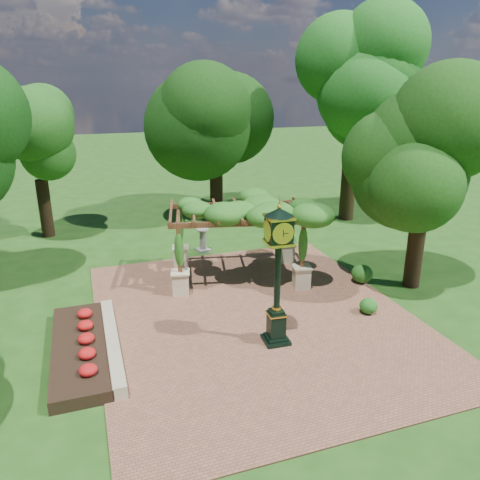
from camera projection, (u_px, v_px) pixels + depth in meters
name	position (u px, v px, depth m)	size (l,w,h in m)	color
ground	(266.00, 331.00, 14.58)	(120.00, 120.00, 0.00)	#1E4714
brick_plaza	(255.00, 316.00, 15.47)	(10.00, 12.00, 0.04)	brown
border_wall	(112.00, 343.00, 13.55)	(0.35, 5.00, 0.40)	#C6B793
flower_bed	(80.00, 349.00, 13.28)	(1.50, 5.00, 0.36)	red
pedestal_clock	(278.00, 264.00, 13.13)	(0.87, 0.87, 4.20)	black
pergola	(238.00, 212.00, 17.73)	(5.77, 4.28, 3.27)	beige
sundial	(203.00, 241.00, 21.28)	(0.70, 0.70, 1.05)	gray
shrub_front	(368.00, 306.00, 15.55)	(0.59, 0.59, 0.53)	#1F5E1B
shrub_mid	(362.00, 273.00, 17.90)	(0.80, 0.80, 0.72)	#205818
shrub_back	(286.00, 239.00, 21.60)	(0.97, 0.97, 0.88)	#21621C
tree_west_far	(35.00, 134.00, 21.87)	(3.14, 3.14, 7.36)	black
tree_north	(215.00, 120.00, 25.54)	(5.33, 5.33, 7.80)	#311E13
tree_east_far	(356.00, 77.00, 23.96)	(4.62, 4.62, 11.06)	#2E2112
tree_east_near	(428.00, 152.00, 16.19)	(3.79, 3.79, 7.38)	black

